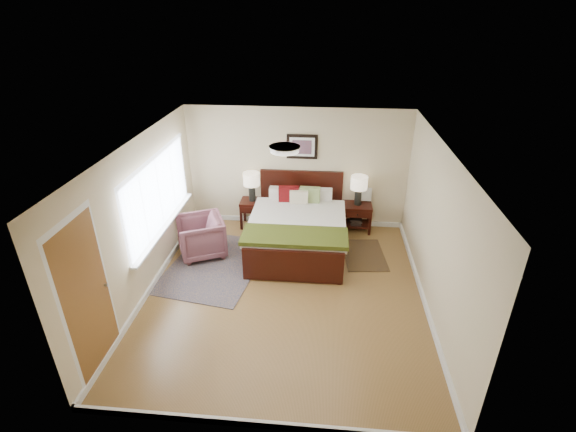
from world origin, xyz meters
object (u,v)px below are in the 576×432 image
object	(u,v)px
nightstand_right	(357,215)
bed	(298,223)
lamp_left	(252,182)
rug_persian	(215,265)
armchair	(201,236)
nightstand_left	(252,206)
lamp_right	(359,185)

from	to	relation	value
nightstand_right	bed	bearing A→B (deg)	-143.94
lamp_left	rug_persian	bearing A→B (deg)	-105.40
rug_persian	armchair	bearing A→B (deg)	141.44
nightstand_left	rug_persian	xyz separation A→B (m)	(-0.44, -1.57, -0.46)
bed	lamp_left	bearing A→B (deg)	139.52
bed	lamp_left	distance (m)	1.41
lamp_left	lamp_right	distance (m)	2.18
nightstand_right	lamp_left	bearing A→B (deg)	179.64
rug_persian	nightstand_right	bearing A→B (deg)	40.37
nightstand_left	armchair	size ratio (longest dim) A/B	0.71
nightstand_left	armchair	xyz separation A→B (m)	(-0.77, -1.20, -0.09)
nightstand_right	rug_persian	size ratio (longest dim) A/B	0.27
nightstand_right	lamp_right	bearing A→B (deg)	90.00
lamp_right	armchair	bearing A→B (deg)	-157.49
nightstand_left	nightstand_right	distance (m)	2.18
nightstand_left	lamp_right	size ratio (longest dim) A/B	0.96
lamp_right	armchair	distance (m)	3.26
lamp_left	armchair	size ratio (longest dim) A/B	0.74
lamp_right	armchair	world-z (taller)	lamp_right
nightstand_left	nightstand_right	xyz separation A→B (m)	(2.18, 0.01, -0.10)
nightstand_left	lamp_right	world-z (taller)	lamp_right
bed	rug_persian	bearing A→B (deg)	-153.32
lamp_left	nightstand_left	bearing A→B (deg)	-90.00
bed	armchair	xyz separation A→B (m)	(-1.78, -0.36, -0.17)
nightstand_left	lamp_left	bearing A→B (deg)	90.00
lamp_right	nightstand_right	bearing A→B (deg)	-90.00
bed	rug_persian	distance (m)	1.71
armchair	rug_persian	size ratio (longest dim) A/B	0.38
rug_persian	nightstand_left	bearing A→B (deg)	83.68
nightstand_left	bed	bearing A→B (deg)	-39.79
bed	lamp_right	bearing A→B (deg)	36.49
lamp_left	armchair	distance (m)	1.58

